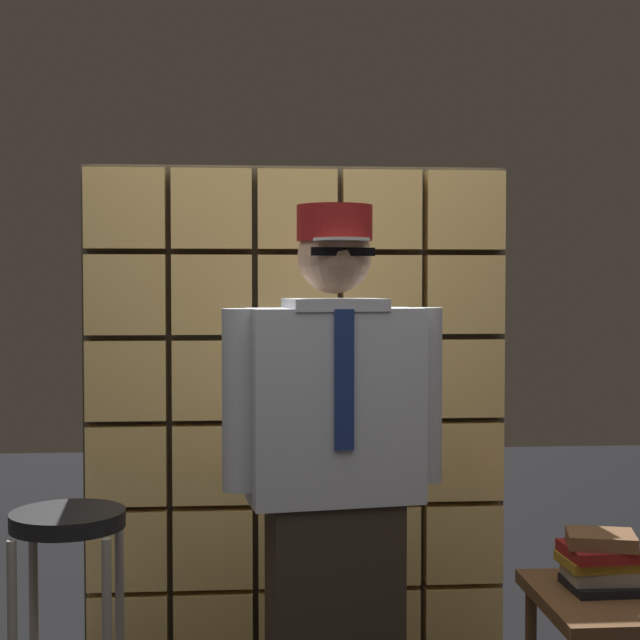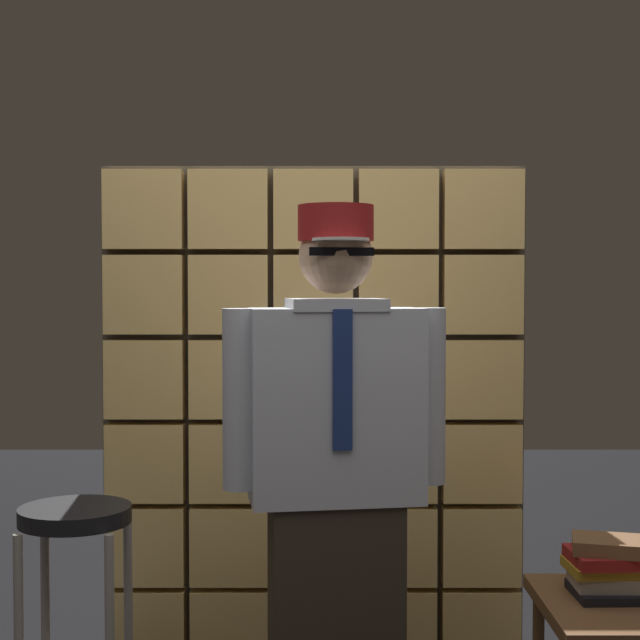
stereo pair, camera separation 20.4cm
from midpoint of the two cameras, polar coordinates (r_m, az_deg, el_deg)
glass_block_wall at (r=3.58m, az=-3.03°, el=-6.08°), size 1.60×0.10×1.91m
standing_person at (r=2.83m, az=-1.22°, el=-9.49°), size 0.67×0.32×1.68m
bar_stool at (r=3.04m, az=-16.86°, el=-14.60°), size 0.34×0.34×0.77m
side_table at (r=2.99m, az=16.13°, el=-16.94°), size 0.52×0.52×0.55m
book_stack at (r=2.97m, az=14.70°, el=-13.91°), size 0.25×0.20×0.17m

